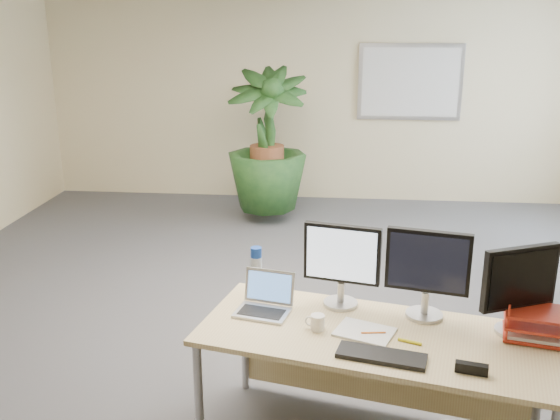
# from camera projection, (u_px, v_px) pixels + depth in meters

# --- Properties ---
(floor) EXTENTS (8.00, 8.00, 0.00)m
(floor) POSITION_uv_depth(u_px,v_px,m) (288.00, 344.00, 4.63)
(floor) COLOR #4A4A4F
(floor) RESTS_ON ground
(back_wall) EXTENTS (7.00, 0.04, 2.70)m
(back_wall) POSITION_uv_depth(u_px,v_px,m) (315.00, 97.00, 8.04)
(back_wall) COLOR beige
(back_wall) RESTS_ON floor
(whiteboard) EXTENTS (1.30, 0.04, 0.95)m
(whiteboard) POSITION_uv_depth(u_px,v_px,m) (410.00, 82.00, 7.84)
(whiteboard) COLOR #ABABAF
(whiteboard) RESTS_ON back_wall
(desk) EXTENTS (1.99, 1.17, 0.71)m
(desk) POSITION_uv_depth(u_px,v_px,m) (377.00, 349.00, 3.45)
(desk) COLOR tan
(desk) RESTS_ON floor
(floor_plant) EXTENTS (0.88, 0.88, 1.50)m
(floor_plant) POSITION_uv_depth(u_px,v_px,m) (267.00, 159.00, 7.27)
(floor_plant) COLOR #153917
(floor_plant) RESTS_ON floor
(monitor_left) EXTENTS (0.44, 0.20, 0.49)m
(monitor_left) POSITION_uv_depth(u_px,v_px,m) (342.00, 260.00, 3.56)
(monitor_left) COLOR #B1B2B6
(monitor_left) RESTS_ON desk
(monitor_right) EXTENTS (0.46, 0.21, 0.51)m
(monitor_right) POSITION_uv_depth(u_px,v_px,m) (427.00, 268.00, 3.41)
(monitor_right) COLOR #B1B2B6
(monitor_right) RESTS_ON desk
(monitor_dark) EXTENTS (0.42, 0.21, 0.49)m
(monitor_dark) POSITION_uv_depth(u_px,v_px,m) (519.00, 284.00, 3.24)
(monitor_dark) COLOR #B1B2B6
(monitor_dark) RESTS_ON desk
(laptop) EXTENTS (0.35, 0.32, 0.21)m
(laptop) POSITION_uv_depth(u_px,v_px,m) (265.00, 301.00, 3.56)
(laptop) COLOR #BABBBF
(laptop) RESTS_ON desk
(keyboard) EXTENTS (0.46, 0.24, 0.02)m
(keyboard) POSITION_uv_depth(u_px,v_px,m) (381.00, 356.00, 3.07)
(keyboard) COLOR black
(keyboard) RESTS_ON desk
(coffee_mug) EXTENTS (0.11, 0.08, 0.09)m
(coffee_mug) POSITION_uv_depth(u_px,v_px,m) (317.00, 322.00, 3.34)
(coffee_mug) COLOR white
(coffee_mug) RESTS_ON desk
(spiral_notebook) EXTENTS (0.36, 0.31, 0.01)m
(spiral_notebook) POSITION_uv_depth(u_px,v_px,m) (365.00, 332.00, 3.31)
(spiral_notebook) COLOR silver
(spiral_notebook) RESTS_ON desk
(orange_pen) EXTENTS (0.13, 0.03, 0.01)m
(orange_pen) POSITION_uv_depth(u_px,v_px,m) (373.00, 333.00, 3.29)
(orange_pen) COLOR orange
(orange_pen) RESTS_ON spiral_notebook
(yellow_highlighter) EXTENTS (0.12, 0.06, 0.02)m
(yellow_highlighter) POSITION_uv_depth(u_px,v_px,m) (410.00, 342.00, 3.21)
(yellow_highlighter) COLOR yellow
(yellow_highlighter) RESTS_ON desk
(water_bottle) EXTENTS (0.07, 0.07, 0.29)m
(water_bottle) POSITION_uv_depth(u_px,v_px,m) (256.00, 271.00, 3.78)
(water_bottle) COLOR #ACB9CA
(water_bottle) RESTS_ON desk
(letter_tray) EXTENTS (0.36, 0.30, 0.15)m
(letter_tray) POSITION_uv_depth(u_px,v_px,m) (536.00, 326.00, 3.25)
(letter_tray) COLOR #AB2615
(letter_tray) RESTS_ON desk
(stapler) EXTENTS (0.16, 0.07, 0.05)m
(stapler) POSITION_uv_depth(u_px,v_px,m) (472.00, 368.00, 2.93)
(stapler) COLOR black
(stapler) RESTS_ON desk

